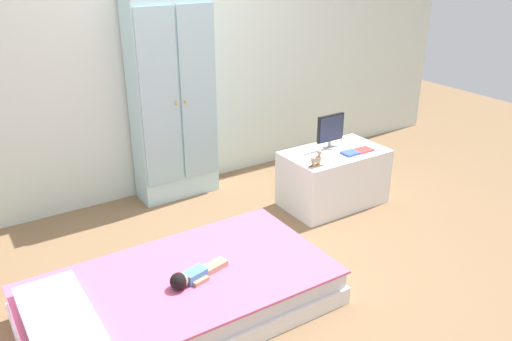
% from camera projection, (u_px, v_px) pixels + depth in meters
% --- Properties ---
extents(ground_plane, '(10.00, 10.00, 0.02)m').
position_uv_depth(ground_plane, '(262.00, 274.00, 3.44)').
color(ground_plane, brown).
extents(back_wall, '(6.40, 0.05, 2.70)m').
position_uv_depth(back_wall, '(152.00, 30.00, 4.11)').
color(back_wall, silver).
rests_on(back_wall, ground_plane).
extents(bed, '(1.74, 0.95, 0.23)m').
position_uv_depth(bed, '(182.00, 295.00, 3.04)').
color(bed, white).
rests_on(bed, ground_plane).
extents(pillow, '(0.32, 0.68, 0.05)m').
position_uv_depth(pillow, '(58.00, 317.00, 2.65)').
color(pillow, silver).
rests_on(pillow, bed).
extents(doll, '(0.39, 0.16, 0.10)m').
position_uv_depth(doll, '(189.00, 277.00, 2.94)').
color(doll, '#4C84C6').
rests_on(doll, bed).
extents(wardrobe, '(0.65, 0.31, 1.68)m').
position_uv_depth(wardrobe, '(173.00, 98.00, 4.20)').
color(wardrobe, silver).
rests_on(wardrobe, ground_plane).
extents(tv_stand, '(0.81, 0.49, 0.46)m').
position_uv_depth(tv_stand, '(333.00, 178.00, 4.27)').
color(tv_stand, white).
rests_on(tv_stand, ground_plane).
extents(tv_monitor, '(0.25, 0.10, 0.28)m').
position_uv_depth(tv_monitor, '(331.00, 129.00, 4.19)').
color(tv_monitor, '#99999E').
rests_on(tv_monitor, tv_stand).
extents(rocking_horse_toy, '(0.11, 0.04, 0.13)m').
position_uv_depth(rocking_horse_toy, '(317.00, 159.00, 3.88)').
color(rocking_horse_toy, '#8E6642').
rests_on(rocking_horse_toy, tv_stand).
extents(book_blue, '(0.12, 0.10, 0.02)m').
position_uv_depth(book_blue, '(350.00, 153.00, 4.12)').
color(book_blue, blue).
rests_on(book_blue, tv_stand).
extents(book_red, '(0.16, 0.11, 0.01)m').
position_uv_depth(book_red, '(363.00, 150.00, 4.19)').
color(book_red, '#CC3838').
rests_on(book_red, tv_stand).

